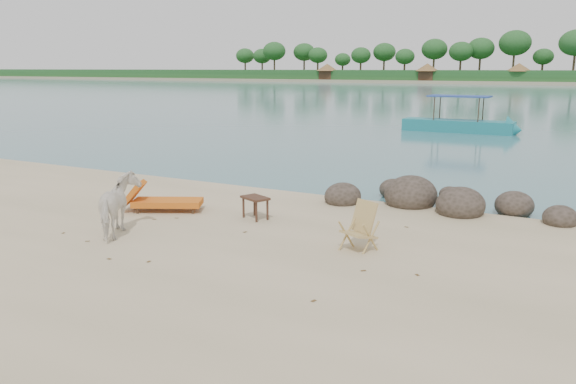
% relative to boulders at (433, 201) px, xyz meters
% --- Properties ---
extents(water, '(400.00, 400.00, 0.00)m').
position_rel_boulders_xyz_m(water, '(-2.67, 83.95, -0.20)').
color(water, '#396772').
rests_on(water, ground).
extents(far_shore, '(420.00, 90.00, 1.40)m').
position_rel_boulders_xyz_m(far_shore, '(-2.67, 163.95, -0.20)').
color(far_shore, tan).
rests_on(far_shore, ground).
extents(far_scenery, '(420.00, 18.00, 9.50)m').
position_rel_boulders_xyz_m(far_scenery, '(-2.65, 130.65, 2.94)').
color(far_scenery, '#1E4C1E').
rests_on(far_scenery, ground).
extents(boulders, '(6.30, 2.79, 1.06)m').
position_rel_boulders_xyz_m(boulders, '(0.00, 0.00, 0.00)').
color(boulders, '#312A21').
rests_on(boulders, ground).
extents(cow, '(1.43, 1.72, 1.33)m').
position_rel_boulders_xyz_m(cow, '(-5.53, -5.77, 0.46)').
color(cow, white).
rests_on(cow, ground).
extents(side_table, '(0.80, 0.68, 0.55)m').
position_rel_boulders_xyz_m(side_table, '(-3.58, -3.24, 0.07)').
color(side_table, '#372016').
rests_on(side_table, ground).
extents(lounge_chair, '(2.30, 1.66, 0.66)m').
position_rel_boulders_xyz_m(lounge_chair, '(-6.00, -3.61, 0.12)').
color(lounge_chair, '#C05816').
rests_on(lounge_chair, ground).
extents(deck_chair, '(0.85, 0.88, 0.97)m').
position_rel_boulders_xyz_m(deck_chair, '(-0.47, -4.35, 0.28)').
color(deck_chair, tan).
rests_on(deck_chair, ground).
extents(boat_near, '(7.11, 1.75, 3.43)m').
position_rel_boulders_xyz_m(boat_near, '(-3.24, 19.38, 1.51)').
color(boat_near, '#1A767E').
rests_on(boat_near, water).
extents(dead_leaves, '(8.38, 7.21, 0.00)m').
position_rel_boulders_xyz_m(dead_leaves, '(-3.06, -5.60, -0.20)').
color(dead_leaves, brown).
rests_on(dead_leaves, ground).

